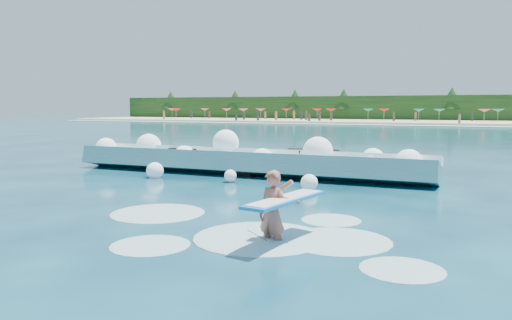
# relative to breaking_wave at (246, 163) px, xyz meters

# --- Properties ---
(ground) EXTENTS (200.00, 200.00, 0.00)m
(ground) POSITION_rel_breaking_wave_xyz_m (1.19, -6.88, -0.48)
(ground) COLOR #07273C
(ground) RESTS_ON ground
(beach) EXTENTS (140.00, 20.00, 0.40)m
(beach) POSITION_rel_breaking_wave_xyz_m (1.19, 71.12, -0.28)
(beach) COLOR tan
(beach) RESTS_ON ground
(wet_band) EXTENTS (140.00, 5.00, 0.08)m
(wet_band) POSITION_rel_breaking_wave_xyz_m (1.19, 60.12, -0.44)
(wet_band) COLOR silver
(wet_band) RESTS_ON ground
(treeline) EXTENTS (140.00, 4.00, 5.00)m
(treeline) POSITION_rel_breaking_wave_xyz_m (1.19, 81.12, 2.02)
(treeline) COLOR black
(treeline) RESTS_ON ground
(breaking_wave) EXTENTS (15.99, 2.58, 1.38)m
(breaking_wave) POSITION_rel_breaking_wave_xyz_m (0.00, 0.00, 0.00)
(breaking_wave) COLOR teal
(breaking_wave) RESTS_ON ground
(rock_cluster) EXTENTS (8.13, 3.18, 1.27)m
(rock_cluster) POSITION_rel_breaking_wave_xyz_m (-0.41, 0.82, -0.08)
(rock_cluster) COLOR black
(rock_cluster) RESTS_ON ground
(surfer_with_board) EXTENTS (1.19, 3.03, 1.89)m
(surfer_with_board) POSITION_rel_breaking_wave_xyz_m (5.31, -9.70, 0.21)
(surfer_with_board) COLOR #995647
(surfer_with_board) RESTS_ON ground
(wave_spray) EXTENTS (15.10, 4.19, 1.97)m
(wave_spray) POSITION_rel_breaking_wave_xyz_m (-0.13, -0.14, 0.43)
(wave_spray) COLOR white
(wave_spray) RESTS_ON ground
(surf_foam) EXTENTS (8.91, 5.50, 0.15)m
(surf_foam) POSITION_rel_breaking_wave_xyz_m (4.38, -9.15, -0.48)
(surf_foam) COLOR silver
(surf_foam) RESTS_ON ground
(beach_umbrellas) EXTENTS (111.88, 6.82, 0.50)m
(beach_umbrellas) POSITION_rel_breaking_wave_xyz_m (1.00, 73.04, 1.77)
(beach_umbrellas) COLOR #DF4160
(beach_umbrellas) RESTS_ON ground
(beachgoers) EXTENTS (96.00, 13.26, 1.94)m
(beachgoers) POSITION_rel_breaking_wave_xyz_m (-4.20, 69.40, 0.65)
(beachgoers) COLOR #3F332D
(beachgoers) RESTS_ON ground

